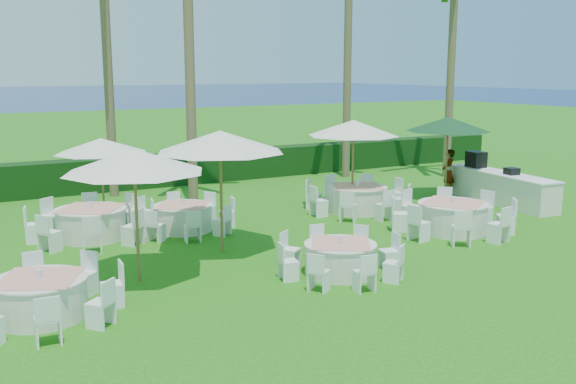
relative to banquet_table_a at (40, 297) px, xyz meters
name	(u,v)px	position (x,y,z in m)	size (l,w,h in m)	color
ground	(308,272)	(5.58, -0.07, -0.39)	(120.00, 120.00, 0.00)	#216110
hedge	(147,171)	(5.58, 11.93, 0.21)	(34.00, 1.00, 1.20)	black
banquet_table_a	(40,297)	(0.00, 0.00, 0.00)	(2.96, 2.96, 0.90)	silver
banquet_table_b	(340,258)	(6.11, -0.54, -0.02)	(2.79, 2.79, 0.86)	silver
banquet_table_c	(452,216)	(10.86, 1.03, 0.05)	(3.33, 3.33, 1.00)	silver
banquet_table_d	(91,222)	(2.03, 5.20, 0.04)	(3.27, 3.27, 0.99)	silver
banquet_table_e	(183,217)	(4.45, 4.81, 0.00)	(2.92, 2.92, 0.89)	silver
banquet_table_f	(357,198)	(10.08, 4.44, 0.04)	(3.27, 3.27, 0.99)	silver
umbrella_a	(134,161)	(2.12, 1.09, 2.19)	(2.93, 2.93, 2.82)	brown
umbrella_b	(220,142)	(4.54, 2.30, 2.33)	(3.13, 3.13, 2.99)	brown
umbrella_c	(101,146)	(2.74, 6.73, 1.88)	(2.63, 2.63, 2.49)	brown
umbrella_d	(353,128)	(10.09, 4.75, 2.22)	(2.88, 2.88, 2.87)	brown
umbrella_green	(448,124)	(13.97, 4.69, 2.19)	(2.86, 2.86, 2.83)	brown
buffet_table	(500,187)	(15.03, 3.21, 0.16)	(1.37, 4.54, 1.59)	silver
staff_person	(448,172)	(14.49, 5.13, 0.43)	(0.60, 0.39, 1.64)	gray
palm_b	(106,39)	(4.02, 10.72, 5.02)	(4.38, 4.24, 9.88)	brown
palm_d	(348,54)	(13.54, 10.18, 4.65)	(4.30, 4.34, 9.16)	brown
palm_e	(451,65)	(17.26, 8.19, 4.19)	(4.41, 4.03, 8.26)	brown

